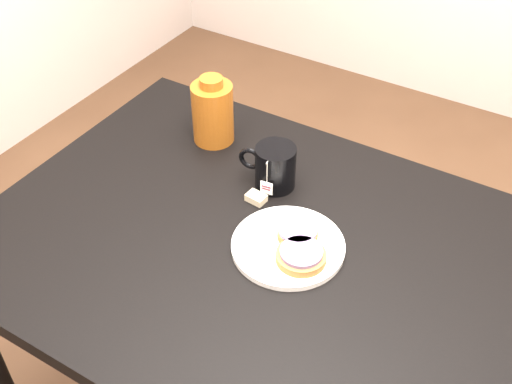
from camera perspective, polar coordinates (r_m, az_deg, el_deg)
table at (r=1.44m, az=3.35°, el=-8.18°), size 1.40×0.90×0.75m
plate at (r=1.39m, az=2.87°, el=-4.76°), size 0.25×0.25×0.02m
bagel_back at (r=1.39m, az=3.73°, el=-3.62°), size 0.12×0.12×0.03m
bagel_front at (r=1.34m, az=4.03°, el=-5.64°), size 0.14×0.14×0.03m
mug at (r=1.52m, az=1.65°, el=2.28°), size 0.15×0.11×0.11m
teabag_pouch at (r=1.50m, az=0.02°, el=-0.53°), size 0.05×0.04×0.02m
bagel_package at (r=1.65m, az=-3.87°, el=7.11°), size 0.11×0.11×0.18m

